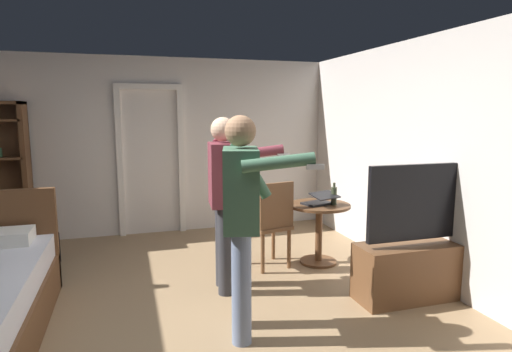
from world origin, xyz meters
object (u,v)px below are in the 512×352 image
(person_striped_shirt, at_px, (225,192))
(tv_flatscreen, at_px, (422,260))
(person_blue_shirt, at_px, (242,210))
(laptop, at_px, (320,200))
(wooden_chair, at_px, (272,221))
(bottle_on_table, at_px, (334,195))
(side_table, at_px, (319,223))
(suitcase_dark, at_px, (30,248))

(person_striped_shirt, bearing_deg, tv_flatscreen, -22.44)
(person_blue_shirt, xyz_separation_m, person_striped_shirt, (0.07, 0.89, -0.03))
(laptop, xyz_separation_m, wooden_chair, (-0.56, 0.04, -0.21))
(bottle_on_table, distance_m, person_striped_shirt, 1.39)
(tv_flatscreen, height_order, person_blue_shirt, person_blue_shirt)
(laptop, bearing_deg, person_striped_shirt, -162.38)
(bottle_on_table, bearing_deg, laptop, 165.87)
(side_table, relative_size, wooden_chair, 0.71)
(wooden_chair, bearing_deg, side_table, 0.05)
(tv_flatscreen, distance_m, wooden_chair, 1.59)
(side_table, bearing_deg, suitcase_dark, 162.72)
(tv_flatscreen, height_order, side_table, tv_flatscreen)
(laptop, distance_m, person_blue_shirt, 1.80)
(laptop, xyz_separation_m, person_blue_shirt, (-1.25, -1.26, 0.26))
(bottle_on_table, xyz_separation_m, suitcase_dark, (-3.36, 1.08, -0.63))
(side_table, height_order, bottle_on_table, bottle_on_table)
(bottle_on_table, xyz_separation_m, person_blue_shirt, (-1.41, -1.23, 0.20))
(tv_flatscreen, xyz_separation_m, person_striped_shirt, (-1.73, 0.71, 0.61))
(laptop, distance_m, wooden_chair, 0.60)
(tv_flatscreen, height_order, bottle_on_table, tv_flatscreen)
(laptop, bearing_deg, suitcase_dark, 161.98)
(wooden_chair, height_order, person_blue_shirt, person_blue_shirt)
(bottle_on_table, bearing_deg, wooden_chair, 173.67)
(person_striped_shirt, bearing_deg, person_blue_shirt, -94.29)
(side_table, xyz_separation_m, suitcase_dark, (-3.22, 1.00, -0.30))
(side_table, height_order, person_blue_shirt, person_blue_shirt)
(bottle_on_table, height_order, person_blue_shirt, person_blue_shirt)
(side_table, distance_m, bottle_on_table, 0.37)
(wooden_chair, bearing_deg, bottle_on_table, -6.33)
(tv_flatscreen, xyz_separation_m, laptop, (-0.54, 1.09, 0.39))
(bottle_on_table, bearing_deg, side_table, 150.26)
(bottle_on_table, height_order, suitcase_dark, bottle_on_table)
(bottle_on_table, xyz_separation_m, wooden_chair, (-0.72, 0.08, -0.26))
(suitcase_dark, bearing_deg, tv_flatscreen, -45.19)
(person_striped_shirt, bearing_deg, wooden_chair, 33.73)
(person_striped_shirt, xyz_separation_m, suitcase_dark, (-2.02, 1.42, -0.81))
(wooden_chair, distance_m, person_blue_shirt, 1.55)
(wooden_chair, distance_m, person_striped_shirt, 0.87)
(tv_flatscreen, height_order, person_striped_shirt, person_striped_shirt)
(suitcase_dark, bearing_deg, wooden_chair, -36.32)
(bottle_on_table, distance_m, person_blue_shirt, 1.88)
(laptop, relative_size, person_blue_shirt, 0.24)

